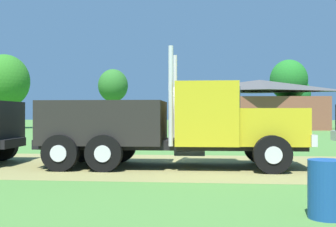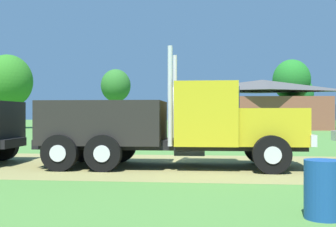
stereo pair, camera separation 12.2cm
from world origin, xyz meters
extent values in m
plane|color=#497C35|center=(0.00, 0.00, 0.00)|extent=(200.00, 200.00, 0.00)
cube|color=olive|center=(0.00, 0.00, 0.00)|extent=(120.00, 6.45, 0.01)
cube|color=black|center=(0.30, -0.40, 0.71)|extent=(7.99, 1.69, 0.28)
cube|color=gold|center=(3.30, -0.36, 1.24)|extent=(1.99, 2.09, 1.07)
cube|color=silver|center=(4.33, -0.34, 0.89)|extent=(0.19, 2.26, 0.32)
cube|color=gold|center=(1.43, -0.38, 1.62)|extent=(1.81, 2.38, 1.83)
cube|color=#2D3D4C|center=(2.34, -0.37, 1.99)|extent=(0.07, 1.97, 0.80)
cylinder|color=silver|center=(0.41, 0.54, 2.13)|extent=(0.14, 0.14, 2.83)
cylinder|color=silver|center=(0.44, -1.33, 2.13)|extent=(0.14, 0.14, 2.83)
cylinder|color=silver|center=(0.89, 0.64, 0.49)|extent=(1.01, 0.53, 0.52)
cube|color=black|center=(-1.67, -0.43, 1.36)|extent=(3.67, 2.41, 1.30)
cylinder|color=black|center=(3.19, 0.82, 0.52)|extent=(1.04, 0.31, 1.04)
cylinder|color=silver|center=(3.18, 0.98, 0.52)|extent=(0.47, 0.05, 0.47)
cylinder|color=black|center=(3.22, -1.54, 0.52)|extent=(1.04, 0.31, 1.04)
cylinder|color=silver|center=(3.22, -1.70, 0.52)|extent=(0.47, 0.05, 0.47)
cylinder|color=black|center=(-2.70, 0.74, 0.52)|extent=(1.04, 0.31, 1.04)
cylinder|color=silver|center=(-2.71, 0.90, 0.52)|extent=(0.47, 0.05, 0.47)
cylinder|color=black|center=(-2.67, -1.62, 0.52)|extent=(1.04, 0.31, 1.04)
cylinder|color=silver|center=(-2.67, -1.78, 0.52)|extent=(0.47, 0.05, 0.47)
cylinder|color=black|center=(-1.45, 0.75, 0.52)|extent=(1.04, 0.31, 1.04)
cylinder|color=silver|center=(-1.46, 0.91, 0.52)|extent=(0.47, 0.05, 0.47)
cylinder|color=black|center=(-1.42, -1.60, 0.52)|extent=(1.04, 0.31, 1.04)
cylinder|color=silver|center=(-1.42, -1.76, 0.52)|extent=(0.47, 0.05, 0.47)
cylinder|color=black|center=(-5.62, 0.82, 0.51)|extent=(1.02, 0.33, 1.01)
cylinder|color=silver|center=(-5.63, 0.98, 0.51)|extent=(0.46, 0.05, 0.45)
cylinder|color=#19478C|center=(3.29, -6.30, 0.45)|extent=(0.57, 0.57, 0.91)
cube|color=brown|center=(6.95, 30.65, 1.69)|extent=(13.38, 6.24, 3.38)
pyramid|color=#4A4A4A|center=(6.95, 30.65, 4.59)|extent=(14.05, 6.55, 1.21)
cube|color=black|center=(5.20, 27.84, 1.10)|extent=(1.80, 0.20, 2.20)
cylinder|color=#513823|center=(-21.05, 31.07, 1.57)|extent=(0.44, 0.44, 3.14)
ellipsoid|color=#2C741F|center=(-21.05, 31.07, 5.31)|extent=(5.43, 5.43, 5.97)
cylinder|color=#513823|center=(-10.76, 39.86, 1.90)|extent=(0.44, 0.44, 3.80)
ellipsoid|color=#2B6A26|center=(-10.76, 39.86, 5.36)|extent=(3.89, 3.89, 4.28)
cylinder|color=#513823|center=(10.69, 34.64, 1.90)|extent=(0.44, 0.44, 3.79)
ellipsoid|color=#1F7023|center=(10.69, 34.64, 5.47)|extent=(4.20, 4.20, 4.62)
cylinder|color=#513823|center=(12.22, 38.64, 1.34)|extent=(0.44, 0.44, 2.67)
ellipsoid|color=#227732|center=(12.22, 38.64, 4.17)|extent=(3.74, 3.74, 4.11)
camera|label=1|loc=(1.45, -12.84, 1.61)|focal=43.87mm
camera|label=2|loc=(1.57, -12.83, 1.61)|focal=43.87mm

